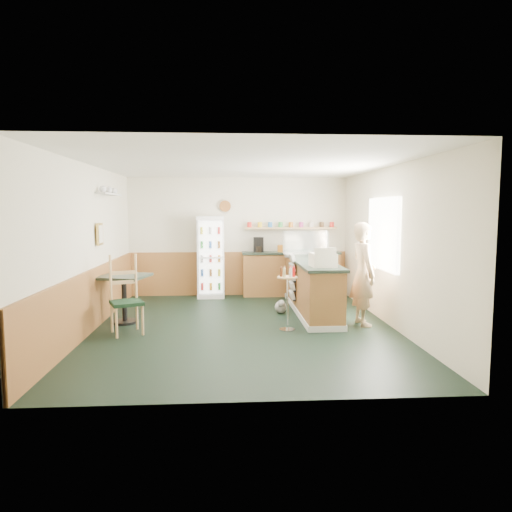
{
  "coord_description": "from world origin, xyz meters",
  "views": [
    {
      "loc": [
        -0.27,
        -7.5,
        1.96
      ],
      "look_at": [
        0.25,
        0.6,
        1.14
      ],
      "focal_mm": 32.0,
      "sensor_mm": 36.0,
      "label": 1
    }
  ],
  "objects": [
    {
      "name": "shopkeeper",
      "position": [
        2.05,
        0.05,
        0.88
      ],
      "size": [
        0.47,
        0.62,
        1.76
      ],
      "primitive_type": "imported",
      "rotation": [
        0.0,
        0.0,
        1.65
      ],
      "color": "tan",
      "rests_on": "ground"
    },
    {
      "name": "drinks_fridge",
      "position": [
        -0.63,
        2.74,
        0.91
      ],
      "size": [
        0.6,
        0.52,
        1.82
      ],
      "color": "white",
      "rests_on": "ground"
    },
    {
      "name": "dog_doorstop",
      "position": [
        0.75,
        1.01,
        0.13
      ],
      "size": [
        0.23,
        0.3,
        0.28
      ],
      "rotation": [
        0.0,
        0.0,
        0.09
      ],
      "color": "#999993",
      "rests_on": "ground"
    },
    {
      "name": "back_counter",
      "position": [
        1.19,
        2.8,
        0.55
      ],
      "size": [
        2.24,
        0.42,
        1.69
      ],
      "color": "#9E6A33",
      "rests_on": "ground"
    },
    {
      "name": "newspaper_rack",
      "position": [
        0.99,
        1.17,
        0.67
      ],
      "size": [
        0.09,
        0.44,
        0.89
      ],
      "color": "black",
      "rests_on": "ground"
    },
    {
      "name": "display_case",
      "position": [
        1.35,
        1.82,
        1.27
      ],
      "size": [
        0.91,
        0.48,
        0.52
      ],
      "color": "silver",
      "rests_on": "service_counter"
    },
    {
      "name": "cafe_table",
      "position": [
        -2.05,
        0.43,
        0.59
      ],
      "size": [
        0.93,
        0.93,
        0.84
      ],
      "rotation": [
        0.0,
        0.0,
        -0.25
      ],
      "color": "black",
      "rests_on": "ground"
    },
    {
      "name": "condiment_stand",
      "position": [
        0.71,
        -0.23,
        0.67
      ],
      "size": [
        0.33,
        0.33,
        1.03
      ],
      "rotation": [
        0.0,
        0.0,
        -0.14
      ],
      "color": "silver",
      "rests_on": "ground"
    },
    {
      "name": "room_envelope",
      "position": [
        -0.23,
        0.73,
        1.52
      ],
      "size": [
        5.04,
        6.02,
        2.72
      ],
      "color": "beige",
      "rests_on": "ground"
    },
    {
      "name": "cafe_chair",
      "position": [
        -1.86,
        -0.18,
        0.65
      ],
      "size": [
        0.61,
        0.62,
        1.25
      ],
      "rotation": [
        0.0,
        0.0,
        0.41
      ],
      "color": "black",
      "rests_on": "ground"
    },
    {
      "name": "service_counter",
      "position": [
        1.35,
        1.07,
        0.46
      ],
      "size": [
        0.68,
        3.01,
        1.01
      ],
      "color": "#9E6A33",
      "rests_on": "ground"
    },
    {
      "name": "cash_register",
      "position": [
        1.35,
        0.06,
        1.12
      ],
      "size": [
        0.42,
        0.44,
        0.23
      ],
      "primitive_type": "cube",
      "rotation": [
        0.0,
        0.0,
        0.06
      ],
      "color": "#EEE4C5",
      "rests_on": "service_counter"
    },
    {
      "name": "ground",
      "position": [
        0.0,
        0.0,
        0.0
      ],
      "size": [
        6.0,
        6.0,
        0.0
      ],
      "primitive_type": "plane",
      "color": "black",
      "rests_on": "ground"
    }
  ]
}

